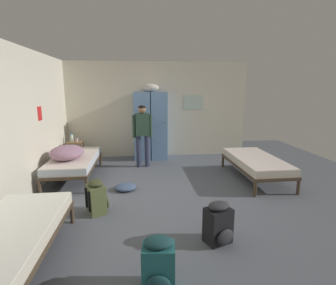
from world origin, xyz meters
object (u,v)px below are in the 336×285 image
at_px(bed_left_rear, 74,161).
at_px(backpack_teal, 159,265).
at_px(locker_bank, 150,124).
at_px(water_bottle, 72,138).
at_px(shelf_unit, 76,150).
at_px(backpack_black, 218,224).
at_px(clothes_pile_denim, 126,187).
at_px(lotion_bottle, 77,140).
at_px(person_traveler, 142,130).
at_px(bed_right, 256,162).
at_px(bedding_heap, 67,152).
at_px(backpack_olive, 97,197).
at_px(bed_left_front, 9,236).

relative_size(bed_left_rear, backpack_teal, 3.45).
xyz_separation_m(locker_bank, water_bottle, (-2.07, -0.20, -0.30)).
bearing_deg(shelf_unit, water_bottle, 165.96).
bearing_deg(backpack_black, locker_bank, 99.13).
bearing_deg(locker_bank, clothes_pile_denim, -104.92).
height_order(locker_bank, shelf_unit, locker_bank).
height_order(shelf_unit, lotion_bottle, lotion_bottle).
relative_size(shelf_unit, person_traveler, 0.37).
relative_size(person_traveler, clothes_pile_denim, 3.75).
distance_m(shelf_unit, bed_right, 4.51).
bearing_deg(clothes_pile_denim, water_bottle, 125.56).
distance_m(person_traveler, lotion_bottle, 1.78).
distance_m(bed_left_rear, water_bottle, 1.30).
relative_size(bedding_heap, backpack_black, 1.46).
xyz_separation_m(bed_right, water_bottle, (-4.26, 1.73, 0.29)).
xyz_separation_m(water_bottle, backpack_olive, (1.07, -2.95, -0.41)).
distance_m(bed_left_front, backpack_teal, 1.67).
bearing_deg(backpack_black, bedding_heap, 134.73).
bearing_deg(water_bottle, shelf_unit, -14.04).
relative_size(bed_right, water_bottle, 8.23).
height_order(backpack_teal, backpack_black, same).
bearing_deg(clothes_pile_denim, shelf_unit, 124.32).
bearing_deg(bedding_heap, bed_left_rear, 69.96).
xyz_separation_m(locker_bank, clothes_pile_denim, (-0.60, -2.26, -0.91)).
height_order(locker_bank, lotion_bottle, locker_bank).
relative_size(bedding_heap, clothes_pile_denim, 1.95).
bearing_deg(bed_left_front, shelf_unit, 93.46).
bearing_deg(backpack_olive, backpack_black, -31.02).
bearing_deg(water_bottle, bed_left_front, -85.46).
height_order(backpack_olive, clothes_pile_denim, backpack_olive).
relative_size(person_traveler, backpack_teal, 2.80).
bearing_deg(bed_left_rear, backpack_teal, -65.11).
height_order(shelf_unit, bed_left_front, shelf_unit).
bearing_deg(backpack_black, bed_left_front, -175.19).
distance_m(bed_left_rear, backpack_black, 3.64).
xyz_separation_m(bed_left_rear, lotion_bottle, (-0.18, 1.16, 0.25)).
bearing_deg(locker_bank, backpack_black, -80.87).
relative_size(bed_left_rear, backpack_olive, 3.45).
xyz_separation_m(water_bottle, clothes_pile_denim, (1.47, -2.06, -0.62)).
bearing_deg(lotion_bottle, bed_right, -22.16).
height_order(backpack_teal, backpack_olive, same).
relative_size(water_bottle, clothes_pile_denim, 0.56).
distance_m(backpack_olive, backpack_black, 1.95).
distance_m(shelf_unit, clothes_pile_denim, 2.48).
relative_size(locker_bank, backpack_olive, 3.76).
xyz_separation_m(bed_right, lotion_bottle, (-4.11, 1.67, 0.25)).
bearing_deg(lotion_bottle, backpack_olive, -72.35).
bearing_deg(locker_bank, bed_right, -41.47).
relative_size(locker_bank, lotion_bottle, 14.66).
bearing_deg(shelf_unit, backpack_teal, -68.33).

